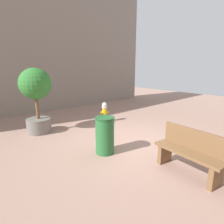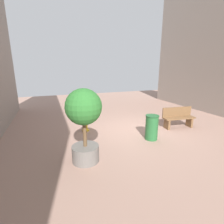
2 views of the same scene
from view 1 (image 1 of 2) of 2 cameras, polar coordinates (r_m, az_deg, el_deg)
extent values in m
plane|color=#9E7A6B|center=(5.92, 6.32, -8.79)|extent=(23.40, 23.40, 0.00)
cylinder|color=gold|center=(7.88, -2.25, -2.77)|extent=(0.30, 0.30, 0.05)
cylinder|color=gold|center=(7.80, -2.27, -0.66)|extent=(0.18, 0.18, 0.55)
cylinder|color=silver|center=(7.73, -2.29, 1.54)|extent=(0.22, 0.22, 0.06)
sphere|color=silver|center=(7.72, -2.30, 2.16)|extent=(0.20, 0.20, 0.20)
cylinder|color=gold|center=(7.71, -3.07, -0.34)|extent=(0.08, 0.13, 0.08)
cylinder|color=gold|center=(7.87, -1.50, -0.04)|extent=(0.08, 0.13, 0.08)
cylinder|color=gold|center=(7.91, -2.93, -0.27)|extent=(0.14, 0.11, 0.10)
cube|color=brown|center=(4.25, 28.59, -16.59)|extent=(0.15, 0.40, 0.45)
cube|color=brown|center=(4.81, 15.53, -11.79)|extent=(0.15, 0.40, 0.45)
cube|color=brown|center=(4.39, 21.89, -11.17)|extent=(1.54, 0.61, 0.06)
cube|color=brown|center=(4.45, 23.53, -7.52)|extent=(1.50, 0.23, 0.44)
cylinder|color=slate|center=(7.07, -20.98, -3.77)|extent=(0.81, 0.81, 0.49)
cylinder|color=brown|center=(6.91, -21.46, 1.67)|extent=(0.11, 0.11, 0.88)
sphere|color=#2D722D|center=(6.80, -22.01, 7.86)|extent=(1.04, 1.04, 1.04)
cylinder|color=#266633|center=(5.01, -2.16, -7.20)|extent=(0.49, 0.49, 0.94)
cylinder|color=#1E5128|center=(4.86, -2.22, -1.81)|extent=(0.51, 0.51, 0.04)
camera|label=2|loc=(7.60, -60.27, 10.56)|focal=26.89mm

